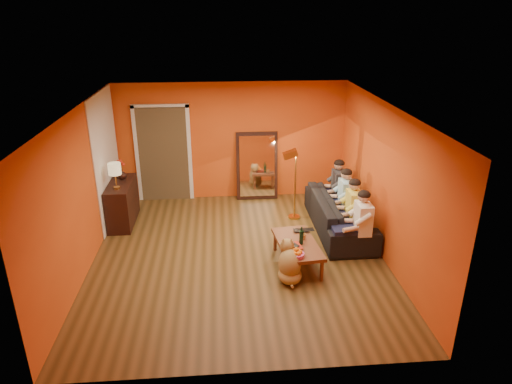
{
  "coord_description": "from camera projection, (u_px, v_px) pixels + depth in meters",
  "views": [
    {
      "loc": [
        -0.27,
        -6.98,
        4.06
      ],
      "look_at": [
        0.35,
        0.5,
        1.0
      ],
      "focal_mm": 32.0,
      "sensor_mm": 36.0,
      "label": 1
    }
  ],
  "objects": [
    {
      "name": "person_far_left",
      "position": [
        363.0,
        224.0,
        7.8
      ],
      "size": [
        0.7,
        0.44,
        1.22
      ],
      "primitive_type": null,
      "color": "white",
      "rests_on": "sofa"
    },
    {
      "name": "book_lower",
      "position": [
        289.0,
        248.0,
        7.38
      ],
      "size": [
        0.27,
        0.3,
        0.02
      ],
      "primitive_type": "imported",
      "rotation": [
        0.0,
        0.0,
        0.47
      ],
      "color": "black",
      "rests_on": "coffee_table"
    },
    {
      "name": "mirror_frame",
      "position": [
        257.0,
        166.0,
        10.17
      ],
      "size": [
        0.92,
        0.27,
        1.51
      ],
      "primitive_type": "cube",
      "rotation": [
        -0.14,
        0.0,
        0.0
      ],
      "color": "black",
      "rests_on": "floor"
    },
    {
      "name": "book_mid",
      "position": [
        289.0,
        247.0,
        7.38
      ],
      "size": [
        0.24,
        0.3,
        0.02
      ],
      "primitive_type": "imported",
      "rotation": [
        0.0,
        0.0,
        0.18
      ],
      "color": "red",
      "rests_on": "book_lower"
    },
    {
      "name": "vase",
      "position": [
        122.0,
        174.0,
        9.12
      ],
      "size": [
        0.19,
        0.19,
        0.2
      ],
      "primitive_type": "imported",
      "color": "black",
      "rests_on": "sideboard"
    },
    {
      "name": "white_accent",
      "position": [
        107.0,
        158.0,
        8.93
      ],
      "size": [
        0.02,
        1.9,
        2.58
      ],
      "primitive_type": "cube",
      "color": "white",
      "rests_on": "wall_left"
    },
    {
      "name": "laptop",
      "position": [
        304.0,
        232.0,
        7.91
      ],
      "size": [
        0.37,
        0.25,
        0.03
      ],
      "primitive_type": "imported",
      "rotation": [
        0.0,
        0.0,
        0.04
      ],
      "color": "black",
      "rests_on": "coffee_table"
    },
    {
      "name": "table_lamp",
      "position": [
        115.0,
        176.0,
        8.56
      ],
      "size": [
        0.24,
        0.24,
        0.51
      ],
      "primitive_type": null,
      "color": "beige",
      "rests_on": "sideboard"
    },
    {
      "name": "doorway_recess",
      "position": [
        164.0,
        153.0,
        10.09
      ],
      "size": [
        1.06,
        0.3,
        2.1
      ],
      "primitive_type": "cube",
      "color": "#3F2D19",
      "rests_on": "floor"
    },
    {
      "name": "wine_bottle",
      "position": [
        301.0,
        235.0,
        7.48
      ],
      "size": [
        0.07,
        0.07,
        0.31
      ],
      "primitive_type": "cylinder",
      "color": "black",
      "rests_on": "coffee_table"
    },
    {
      "name": "tumbler",
      "position": [
        303.0,
        236.0,
        7.68
      ],
      "size": [
        0.12,
        0.12,
        0.09
      ],
      "primitive_type": "imported",
      "rotation": [
        0.0,
        0.0,
        -0.34
      ],
      "color": "#B27F3F",
      "rests_on": "coffee_table"
    },
    {
      "name": "fruit_bowl",
      "position": [
        296.0,
        252.0,
        7.12
      ],
      "size": [
        0.26,
        0.26,
        0.16
      ],
      "primitive_type": null,
      "color": "#CD488B",
      "rests_on": "coffee_table"
    },
    {
      "name": "flowers",
      "position": [
        121.0,
        163.0,
        9.04
      ],
      "size": [
        0.17,
        0.17,
        0.42
      ],
      "primitive_type": null,
      "color": "red",
      "rests_on": "vase"
    },
    {
      "name": "door_header",
      "position": [
        160.0,
        106.0,
        9.58
      ],
      "size": [
        1.22,
        0.06,
        0.08
      ],
      "primitive_type": "cube",
      "color": "white",
      "rests_on": "wall_back"
    },
    {
      "name": "sideboard",
      "position": [
        122.0,
        203.0,
        9.09
      ],
      "size": [
        0.44,
        1.18,
        0.85
      ],
      "primitive_type": "cube",
      "color": "black",
      "rests_on": "floor"
    },
    {
      "name": "door_jamb_left",
      "position": [
        137.0,
        155.0,
        9.94
      ],
      "size": [
        0.08,
        0.06,
        2.2
      ],
      "primitive_type": "cube",
      "color": "white",
      "rests_on": "wall_back"
    },
    {
      "name": "room_shell",
      "position": [
        236.0,
        179.0,
        7.84
      ],
      "size": [
        5.0,
        5.5,
        2.6
      ],
      "color": "brown",
      "rests_on": "ground"
    },
    {
      "name": "person_far_right",
      "position": [
        338.0,
        188.0,
        9.33
      ],
      "size": [
        0.7,
        0.44,
        1.22
      ],
      "primitive_type": null,
      "color": "#303034",
      "rests_on": "sofa"
    },
    {
      "name": "coffee_table",
      "position": [
        297.0,
        254.0,
        7.66
      ],
      "size": [
        0.75,
        1.28,
        0.42
      ],
      "primitive_type": null,
      "rotation": [
        0.0,
        0.0,
        0.11
      ],
      "color": "brown",
      "rests_on": "floor"
    },
    {
      "name": "sofa",
      "position": [
        339.0,
        214.0,
        8.82
      ],
      "size": [
        2.35,
        0.92,
        0.69
      ],
      "primitive_type": "imported",
      "rotation": [
        0.0,
        0.0,
        1.57
      ],
      "color": "black",
      "rests_on": "floor"
    },
    {
      "name": "door_jamb_right",
      "position": [
        190.0,
        154.0,
        10.03
      ],
      "size": [
        0.08,
        0.06,
        2.2
      ],
      "primitive_type": "cube",
      "color": "white",
      "rests_on": "wall_back"
    },
    {
      "name": "floor_lamp",
      "position": [
        295.0,
        185.0,
        9.17
      ],
      "size": [
        0.31,
        0.25,
        1.44
      ],
      "primitive_type": null,
      "rotation": [
        0.0,
        0.0,
        -0.05
      ],
      "color": "gold",
      "rests_on": "floor"
    },
    {
      "name": "book_upper",
      "position": [
        289.0,
        246.0,
        7.35
      ],
      "size": [
        0.23,
        0.25,
        0.02
      ],
      "primitive_type": "imported",
      "rotation": [
        0.0,
        0.0,
        0.52
      ],
      "color": "black",
      "rests_on": "book_mid"
    },
    {
      "name": "mirror_glass",
      "position": [
        257.0,
        166.0,
        10.14
      ],
      "size": [
        0.78,
        0.21,
        1.35
      ],
      "primitive_type": "cube",
      "rotation": [
        -0.14,
        0.0,
        0.0
      ],
      "color": "white",
      "rests_on": "mirror_frame"
    },
    {
      "name": "dog",
      "position": [
        290.0,
        261.0,
        7.17
      ],
      "size": [
        0.59,
        0.69,
        0.69
      ],
      "primitive_type": null,
      "rotation": [
        0.0,
        0.0,
        -0.43
      ],
      "color": "#9F7E48",
      "rests_on": "floor"
    },
    {
      "name": "person_mid_right",
      "position": [
        346.0,
        199.0,
        8.82
      ],
      "size": [
        0.7,
        0.44,
        1.22
      ],
      "primitive_type": null,
      "color": "#90C5DF",
      "rests_on": "sofa"
    },
    {
      "name": "person_mid_left",
      "position": [
        354.0,
        210.0,
        8.31
      ],
      "size": [
        0.7,
        0.44,
        1.22
      ],
      "primitive_type": null,
      "color": "#D9CC48",
      "rests_on": "sofa"
    }
  ]
}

